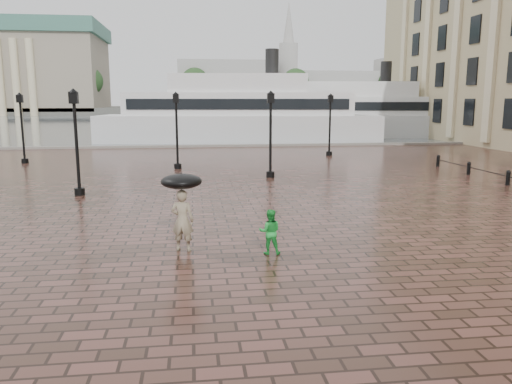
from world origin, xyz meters
TOP-DOWN VIEW (x-y plane):
  - ground at (0.00, 0.00)m, footprint 300.00×300.00m
  - harbour_water at (0.00, 92.00)m, footprint 240.00×240.00m
  - quay_edge at (0.00, 32.00)m, footprint 80.00×0.60m
  - far_shore at (0.00, 160.00)m, footprint 300.00×60.00m
  - museum at (-55.00, 144.61)m, footprint 57.00×32.50m
  - distant_skyline at (48.14, 150.00)m, footprint 102.50×22.00m
  - far_trees at (0.00, 138.00)m, footprint 188.00×8.00m
  - street_lamps at (-1.60, 17.60)m, footprint 21.44×14.44m
  - adult_pedestrian at (-1.41, 1.18)m, footprint 0.71×0.56m
  - child_pedestrian at (0.89, 0.61)m, footprint 0.65×0.54m
  - ferry_near at (3.52, 37.49)m, footprint 27.81×9.83m
  - ferry_far at (17.33, 42.58)m, footprint 25.74×9.10m
  - umbrella at (-1.41, 1.18)m, footprint 1.10×1.10m

SIDE VIEW (x-z plane):
  - ground at x=0.00m, z-range 0.00..0.00m
  - harbour_water at x=0.00m, z-range 0.00..0.00m
  - quay_edge at x=0.00m, z-range -0.15..0.15m
  - child_pedestrian at x=0.89m, z-range 0.00..1.21m
  - adult_pedestrian at x=-1.41m, z-range 0.00..1.70m
  - far_shore at x=0.00m, z-range 0.00..2.00m
  - umbrella at x=-1.41m, z-range 1.34..2.49m
  - street_lamps at x=-1.60m, z-range 0.13..4.53m
  - ferry_far at x=17.33m, z-range -1.65..6.61m
  - ferry_near at x=3.52m, z-range -1.78..7.14m
  - far_trees at x=0.00m, z-range 2.67..16.17m
  - distant_skyline at x=48.14m, z-range -7.05..25.95m
  - museum at x=-55.00m, z-range 0.91..26.91m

